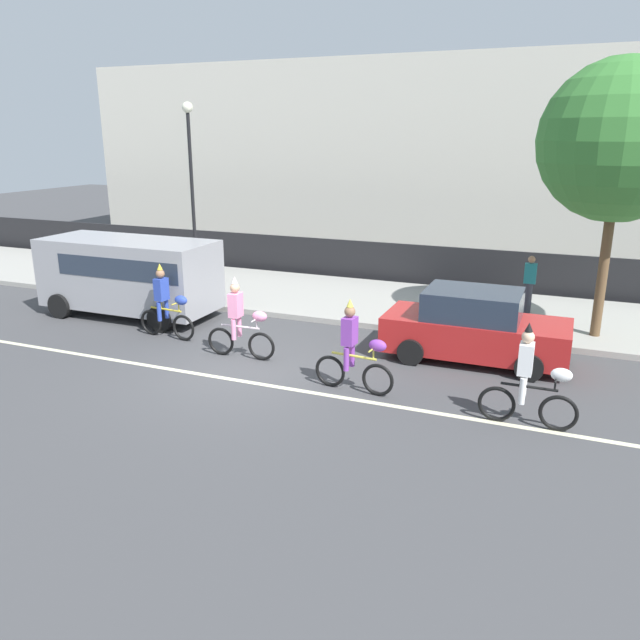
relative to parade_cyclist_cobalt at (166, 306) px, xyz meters
name	(u,v)px	position (x,y,z in m)	size (l,w,h in m)	color
ground_plane	(241,371)	(2.87, -1.36, -0.84)	(80.00, 80.00, 0.00)	#424244
road_centre_line	(229,379)	(2.87, -1.86, -0.84)	(36.00, 0.14, 0.01)	beige
sidewalk_curb	(343,298)	(2.87, 5.14, -0.77)	(60.00, 5.00, 0.15)	#9E9B93
fence_line	(372,262)	(2.87, 8.04, -0.14)	(40.00, 0.08, 1.40)	black
building_backdrop	(403,156)	(1.57, 16.64, 3.15)	(28.00, 8.00, 7.99)	beige
parade_cyclist_cobalt	(166,306)	(0.00, 0.00, 0.00)	(1.72, 0.50, 1.92)	black
parade_cyclist_pink	(241,323)	(2.47, -0.58, 0.00)	(1.72, 0.50, 1.92)	black
parade_cyclist_purple	(355,352)	(5.54, -1.44, 0.00)	(1.72, 0.50, 1.92)	black
parade_cyclist_zebra	(530,382)	(8.91, -1.77, 0.00)	(1.72, 0.50, 1.92)	black
parked_van_grey	(131,272)	(-2.10, 1.34, 0.44)	(5.00, 2.22, 2.18)	#99999E
parked_car_red	(475,327)	(7.46, 1.32, -0.06)	(4.10, 1.92, 1.64)	#AD1E1E
street_lamp_post	(191,165)	(-2.88, 5.78, 3.15)	(0.36, 0.36, 5.86)	black
street_tree_near_lamp	(620,141)	(10.08, 3.85, 4.00)	(3.73, 3.73, 6.57)	brown
pedestrian_onlooker	(529,283)	(8.32, 5.38, 0.17)	(0.32, 0.20, 1.62)	#33333D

